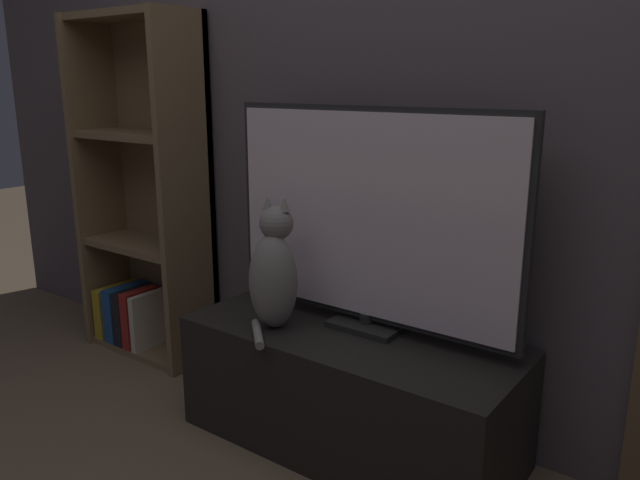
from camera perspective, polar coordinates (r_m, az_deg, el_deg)
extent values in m
cube|color=#564C51|center=(2.12, 7.51, 17.15)|extent=(4.80, 0.05, 2.60)
cube|color=black|center=(2.12, 2.73, -13.52)|extent=(1.11, 0.47, 0.40)
cube|color=black|center=(2.08, 4.25, -7.81)|extent=(0.24, 0.14, 0.02)
cylinder|color=black|center=(2.07, 4.27, -7.12)|extent=(0.04, 0.04, 0.03)
cube|color=black|center=(1.97, 4.57, 2.19)|extent=(1.03, 0.02, 0.68)
cube|color=silver|center=(1.96, 4.36, 2.12)|extent=(0.99, 0.01, 0.65)
ellipsoid|color=gray|center=(2.04, -4.30, -3.80)|extent=(0.19, 0.18, 0.32)
ellipsoid|color=silver|center=(2.09, -3.58, -3.80)|extent=(0.10, 0.07, 0.17)
sphere|color=gray|center=(2.01, -4.00, 1.54)|extent=(0.13, 0.13, 0.11)
cone|color=gray|center=(2.01, -4.80, 3.40)|extent=(0.04, 0.04, 0.04)
cone|color=gray|center=(1.99, -3.26, 3.26)|extent=(0.04, 0.04, 0.04)
cylinder|color=gray|center=(2.00, -5.71, -8.54)|extent=(0.16, 0.15, 0.03)
cube|color=brown|center=(3.02, -19.38, 4.79)|extent=(0.03, 0.28, 1.46)
cube|color=brown|center=(2.57, -12.06, 3.72)|extent=(0.03, 0.28, 1.46)
cube|color=brown|center=(2.87, -14.05, 4.70)|extent=(0.61, 0.03, 1.46)
cube|color=brown|center=(3.00, -15.06, -9.30)|extent=(0.55, 0.25, 0.03)
cube|color=brown|center=(2.84, -15.68, -0.43)|extent=(0.55, 0.25, 0.03)
cube|color=brown|center=(2.76, -16.36, 9.19)|extent=(0.55, 0.25, 0.03)
cube|color=brown|center=(2.76, -17.10, 19.08)|extent=(0.55, 0.25, 0.03)
cube|color=#B79323|center=(3.11, -18.00, -6.00)|extent=(0.05, 0.23, 0.23)
cube|color=navy|center=(3.05, -17.22, -6.23)|extent=(0.06, 0.22, 0.25)
cube|color=black|center=(2.99, -16.65, -6.62)|extent=(0.05, 0.19, 0.25)
cube|color=maroon|center=(2.94, -16.07, -6.80)|extent=(0.05, 0.18, 0.26)
cube|color=beige|center=(2.92, -15.05, -6.96)|extent=(0.03, 0.23, 0.25)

